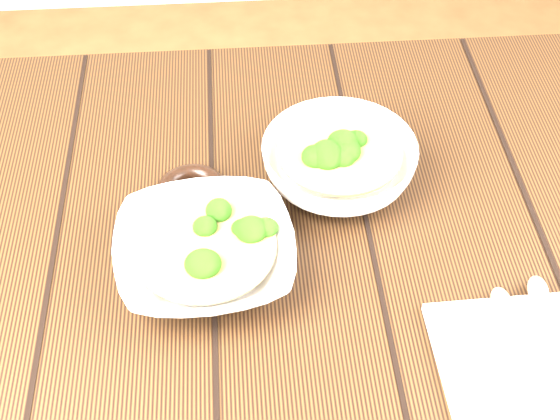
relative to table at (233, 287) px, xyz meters
name	(u,v)px	position (x,y,z in m)	size (l,w,h in m)	color
table	(233,287)	(0.00, 0.00, 0.00)	(1.20, 0.80, 0.75)	#311F0E
soup_bowl_front	(205,253)	(-0.03, -0.06, 0.15)	(0.23, 0.23, 0.06)	white
soup_bowl_back	(339,162)	(0.15, 0.08, 0.15)	(0.27, 0.27, 0.08)	white
trivet	(192,191)	(-0.05, 0.06, 0.13)	(0.09, 0.09, 0.02)	black
napkin	(523,357)	(0.32, -0.22, 0.13)	(0.19, 0.16, 0.01)	beige
spoon_left	(506,325)	(0.31, -0.18, 0.13)	(0.03, 0.16, 0.01)	#BCB5A6
spoon_right	(541,312)	(0.36, -0.17, 0.13)	(0.05, 0.16, 0.01)	#BCB5A6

